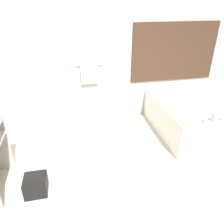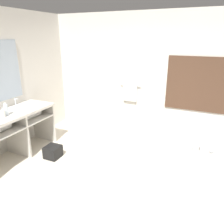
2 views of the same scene
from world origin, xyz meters
name	(u,v)px [view 1 (image 1 of 2)]	position (x,y,z in m)	size (l,w,h in m)	color
ground_plane	(138,203)	(0.00, 0.00, 0.00)	(16.00, 16.00, 0.00)	beige
wall_back_with_blinds	(107,51)	(0.05, 2.23, 1.35)	(7.40, 0.13, 2.70)	silver
bathtub	(187,115)	(1.35, 1.40, 0.32)	(1.07, 1.58, 0.70)	silver
waste_bin	(36,185)	(-1.21, 0.42, 0.11)	(0.28, 0.28, 0.23)	black
bath_mat	(220,176)	(1.26, 0.20, 0.01)	(0.57, 0.70, 0.02)	white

